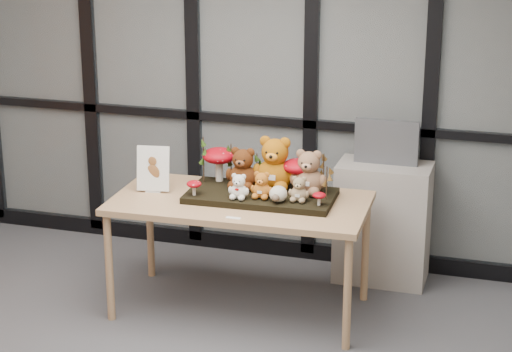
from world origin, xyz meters
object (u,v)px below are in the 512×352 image
(bear_small_yellow, at_px, (262,183))
(bear_pooh_yellow, at_px, (275,160))
(bear_white_bow, at_px, (239,185))
(plush_cream_hedgehog, at_px, (278,193))
(cabinet, at_px, (383,223))
(monitor, at_px, (387,142))
(mushroom_back_left, at_px, (219,163))
(mushroom_front_left, at_px, (194,187))
(mushroom_front_right, at_px, (319,198))
(bear_beige_small, at_px, (299,187))
(sign_holder, at_px, (153,171))
(bear_tan_back, at_px, (309,169))
(diorama_tray, at_px, (261,196))
(bear_brown_medium, at_px, (243,166))
(mushroom_back_right, at_px, (298,173))
(display_table, at_px, (240,210))

(bear_small_yellow, bearing_deg, bear_pooh_yellow, 79.61)
(bear_small_yellow, bearing_deg, bear_white_bow, -160.05)
(bear_white_bow, height_order, plush_cream_hedgehog, bear_white_bow)
(cabinet, height_order, monitor, monitor)
(mushroom_back_left, bearing_deg, mushroom_front_left, -99.92)
(mushroom_back_left, bearing_deg, mushroom_front_right, -20.63)
(bear_beige_small, distance_m, cabinet, 1.00)
(bear_white_bow, height_order, mushroom_front_left, bear_white_bow)
(mushroom_back_left, height_order, sign_holder, sign_holder)
(bear_tan_back, height_order, cabinet, bear_tan_back)
(bear_beige_small, distance_m, sign_holder, 1.00)
(bear_tan_back, distance_m, mushroom_front_left, 0.74)
(diorama_tray, distance_m, bear_pooh_yellow, 0.25)
(bear_small_yellow, relative_size, sign_holder, 0.62)
(bear_brown_medium, distance_m, bear_white_bow, 0.22)
(mushroom_front_left, xyz_separation_m, mushroom_front_right, (0.81, 0.04, -0.01))
(bear_beige_small, distance_m, plush_cream_hedgehog, 0.14)
(bear_pooh_yellow, bearing_deg, bear_tan_back, -6.92)
(bear_white_bow, distance_m, plush_cream_hedgehog, 0.26)
(bear_tan_back, distance_m, mushroom_back_right, 0.10)
(bear_small_yellow, height_order, monitor, monitor)
(bear_white_bow, height_order, bear_beige_small, bear_white_bow)
(bear_small_yellow, height_order, mushroom_back_right, mushroom_back_right)
(mushroom_back_right, bearing_deg, monitor, 51.06)
(bear_pooh_yellow, distance_m, mushroom_back_left, 0.41)
(bear_pooh_yellow, distance_m, mushroom_back_right, 0.17)
(bear_small_yellow, relative_size, monitor, 0.43)
(bear_brown_medium, xyz_separation_m, cabinet, (0.83, 0.63, -0.53))
(plush_cream_hedgehog, distance_m, mushroom_front_left, 0.55)
(mushroom_front_right, distance_m, sign_holder, 1.14)
(bear_small_yellow, height_order, sign_holder, sign_holder)
(cabinet, bearing_deg, diorama_tray, -134.79)
(bear_white_bow, height_order, mushroom_back_left, mushroom_back_left)
(sign_holder, relative_size, monitor, 0.70)
(bear_brown_medium, xyz_separation_m, mushroom_back_right, (0.36, 0.06, -0.04))
(mushroom_back_right, bearing_deg, diorama_tray, -149.79)
(bear_white_bow, bearing_deg, diorama_tray, 52.88)
(bear_white_bow, distance_m, mushroom_front_right, 0.52)
(bear_brown_medium, height_order, mushroom_front_right, bear_brown_medium)
(diorama_tray, bearing_deg, mushroom_back_right, 28.25)
(bear_small_yellow, distance_m, sign_holder, 0.75)
(display_table, height_order, mushroom_back_left, mushroom_back_left)
(bear_small_yellow, bearing_deg, display_table, 168.89)
(bear_pooh_yellow, distance_m, cabinet, 1.03)
(mushroom_front_right, bearing_deg, mushroom_back_right, 128.83)
(bear_white_bow, height_order, sign_holder, sign_holder)
(bear_white_bow, bearing_deg, monitor, 45.35)
(display_table, relative_size, mushroom_front_left, 15.68)
(mushroom_back_right, distance_m, cabinet, 0.89)
(bear_pooh_yellow, relative_size, bear_brown_medium, 1.29)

